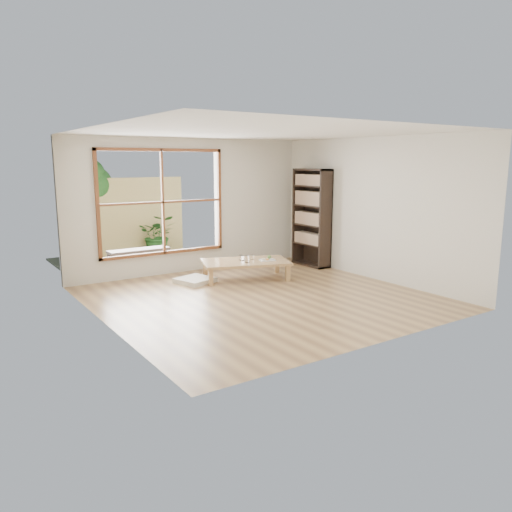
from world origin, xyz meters
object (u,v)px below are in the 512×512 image
Objects in this scene: food_tray at (268,259)px; garden_bench at (139,252)px; bookshelf at (312,218)px; low_table at (246,263)px.

garden_bench is at bearing 147.33° from food_tray.
bookshelf is at bearing -27.87° from garden_bench.
garden_bench is at bearing 144.86° from low_table.
low_table is 0.89× the size of bookshelf.
low_table is at bearing -55.81° from garden_bench.
food_tray reaches higher than garden_bench.
bookshelf is (1.82, 0.29, 0.70)m from low_table.
food_tray reaches higher than low_table.
low_table is at bearing -171.00° from bookshelf.
low_table is at bearing 170.61° from food_tray.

